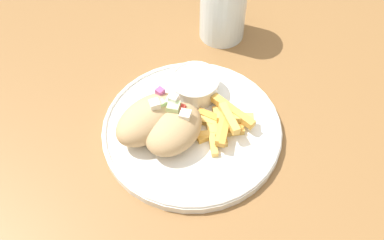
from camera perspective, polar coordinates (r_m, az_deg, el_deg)
table at (r=0.78m, az=2.32°, el=-3.26°), size 1.55×1.55×0.76m
plate at (r=0.72m, az=0.00°, el=-1.18°), size 0.29×0.29×0.02m
pita_sandwich_near at (r=0.68m, az=-2.34°, el=-1.06°), size 0.13×0.12×0.06m
pita_sandwich_far at (r=0.69m, az=-5.44°, el=0.14°), size 0.14×0.12×0.07m
fries_pile at (r=0.71m, az=3.99°, el=-0.36°), size 0.11×0.11×0.03m
sauce_ramekin at (r=0.75m, az=0.41°, el=4.54°), size 0.08×0.08×0.04m
water_glass at (r=0.85m, az=3.95°, el=13.84°), size 0.09×0.09×0.13m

